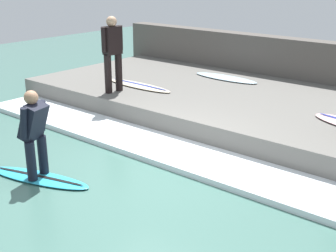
{
  "coord_description": "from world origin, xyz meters",
  "views": [
    {
      "loc": [
        -5.27,
        -4.84,
        3.32
      ],
      "look_at": [
        0.53,
        0.0,
        0.7
      ],
      "focal_mm": 50.0,
      "sensor_mm": 36.0,
      "label": 1
    }
  ],
  "objects_px": {
    "surfer_waiting_near": "(113,50)",
    "surfer_riding": "(34,130)",
    "surfboard_spare": "(226,78)",
    "surfboard_waiting_near": "(139,85)",
    "surfboard_riding": "(39,178)"
  },
  "relations": [
    {
      "from": "surfer_waiting_near",
      "to": "surfboard_waiting_near",
      "type": "distance_m",
      "value": 1.2
    },
    {
      "from": "surfboard_waiting_near",
      "to": "surfboard_spare",
      "type": "distance_m",
      "value": 2.36
    },
    {
      "from": "surfer_riding",
      "to": "surfboard_spare",
      "type": "height_order",
      "value": "surfer_riding"
    },
    {
      "from": "surfboard_waiting_near",
      "to": "surfboard_riding",
      "type": "bearing_deg",
      "value": -158.58
    },
    {
      "from": "surfboard_riding",
      "to": "surfboard_waiting_near",
      "type": "relative_size",
      "value": 0.97
    },
    {
      "from": "surfer_riding",
      "to": "surfboard_riding",
      "type": "bearing_deg",
      "value": 153.43
    },
    {
      "from": "surfboard_riding",
      "to": "surfer_riding",
      "type": "distance_m",
      "value": 0.83
    },
    {
      "from": "surfer_waiting_near",
      "to": "surfer_riding",
      "type": "bearing_deg",
      "value": -152.82
    },
    {
      "from": "surfboard_riding",
      "to": "surfer_waiting_near",
      "type": "distance_m",
      "value": 4.09
    },
    {
      "from": "surfer_waiting_near",
      "to": "surfboard_waiting_near",
      "type": "bearing_deg",
      "value": -10.25
    },
    {
      "from": "surfer_waiting_near",
      "to": "surfboard_spare",
      "type": "bearing_deg",
      "value": -25.2
    },
    {
      "from": "surfer_waiting_near",
      "to": "surfboard_riding",
      "type": "bearing_deg",
      "value": -152.82
    },
    {
      "from": "surfer_riding",
      "to": "surfer_waiting_near",
      "type": "xyz_separation_m",
      "value": [
        3.4,
        1.75,
        0.61
      ]
    },
    {
      "from": "surfboard_riding",
      "to": "surfboard_waiting_near",
      "type": "distance_m",
      "value": 4.45
    },
    {
      "from": "surfboard_riding",
      "to": "surfer_waiting_near",
      "type": "height_order",
      "value": "surfer_waiting_near"
    }
  ]
}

